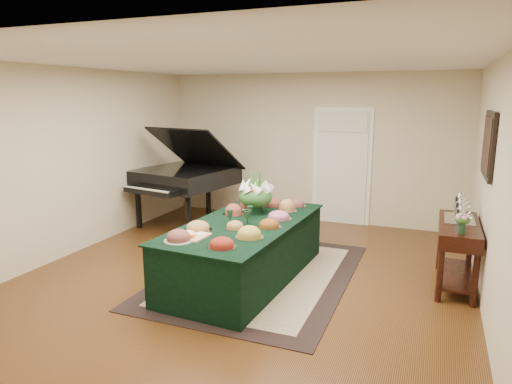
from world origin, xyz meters
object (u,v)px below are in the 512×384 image
at_px(floral_centerpiece, 256,192).
at_px(mahogany_sideboard, 458,238).
at_px(grand_piano, 185,176).
at_px(buffet_table, 245,250).

height_order(floral_centerpiece, mahogany_sideboard, floral_centerpiece).
relative_size(floral_centerpiece, grand_piano, 0.24).
bearing_deg(buffet_table, mahogany_sideboard, 16.21).
bearing_deg(buffet_table, grand_piano, 136.10).
relative_size(buffet_table, mahogany_sideboard, 2.11).
bearing_deg(mahogany_sideboard, floral_centerpiece, -174.85).
distance_m(floral_centerpiece, mahogany_sideboard, 2.58).
bearing_deg(grand_piano, mahogany_sideboard, -14.91).
relative_size(buffet_table, grand_piano, 1.38).
bearing_deg(grand_piano, floral_centerpiece, -36.31).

